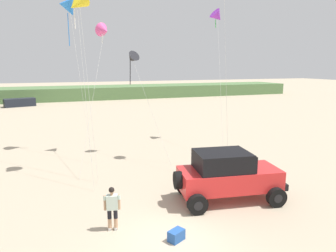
% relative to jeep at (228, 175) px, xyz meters
% --- Properties ---
extents(ground_plane, '(220.00, 220.00, 0.00)m').
position_rel_jeep_xyz_m(ground_plane, '(-3.47, -2.18, -1.20)').
color(ground_plane, tan).
extents(dune_ridge, '(90.00, 8.68, 2.19)m').
position_rel_jeep_xyz_m(dune_ridge, '(-5.92, 46.85, -0.11)').
color(dune_ridge, '#567A47').
rests_on(dune_ridge, ground_plane).
extents(jeep, '(4.99, 2.99, 2.26)m').
position_rel_jeep_xyz_m(jeep, '(0.00, 0.00, 0.00)').
color(jeep, red).
rests_on(jeep, ground_plane).
extents(person_watching, '(0.61, 0.37, 1.67)m').
position_rel_jeep_xyz_m(person_watching, '(-5.24, -0.80, -0.26)').
color(person_watching, tan).
rests_on(person_watching, ground_plane).
extents(cooler_box, '(0.66, 0.58, 0.38)m').
position_rel_jeep_xyz_m(cooler_box, '(-3.31, -2.24, -1.01)').
color(cooler_box, '#23519E').
rests_on(cooler_box, ground_plane).
extents(distant_sedan, '(4.50, 2.78, 1.20)m').
position_rel_jeep_xyz_m(distant_sedan, '(-12.15, 38.72, -0.60)').
color(distant_sedan, '#1E232D').
rests_on(distant_sedan, ground_plane).
extents(kite_yellow_diamond, '(1.63, 5.46, 6.98)m').
position_rel_jeep_xyz_m(kite_yellow_diamond, '(-2.01, 9.20, 5.19)').
color(kite_yellow_diamond, black).
rests_on(kite_yellow_diamond, ground_plane).
extents(kite_orange_streamer, '(2.98, 5.70, 8.75)m').
position_rel_jeep_xyz_m(kite_orange_streamer, '(-3.69, 9.79, 6.97)').
color(kite_orange_streamer, '#E04C93').
rests_on(kite_orange_streamer, ground_plane).
extents(kite_red_delta, '(1.53, 3.59, 9.74)m').
position_rel_jeep_xyz_m(kite_red_delta, '(-5.60, 5.95, 7.84)').
color(kite_red_delta, yellow).
rests_on(kite_red_delta, ground_plane).
extents(kite_pink_ribbon, '(1.44, 4.49, 10.37)m').
position_rel_jeep_xyz_m(kite_pink_ribbon, '(-5.68, 11.26, 8.47)').
color(kite_pink_ribbon, blue).
rests_on(kite_pink_ribbon, ground_plane).
extents(kite_purple_stunt, '(3.25, 6.60, 10.33)m').
position_rel_jeep_xyz_m(kite_purple_stunt, '(5.16, 10.77, 8.44)').
color(kite_purple_stunt, purple).
rests_on(kite_purple_stunt, ground_plane).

